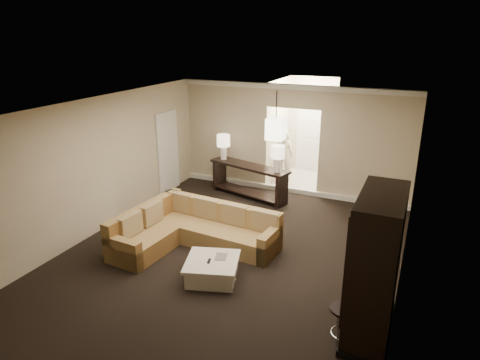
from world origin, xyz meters
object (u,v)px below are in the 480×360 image
at_px(sectional_sofa, 192,230).
at_px(console_table, 249,178).
at_px(coffee_table, 212,269).
at_px(armoire, 374,269).
at_px(drink_table, 344,317).
at_px(person, 284,153).

bearing_deg(sectional_sofa, console_table, 94.32).
xyz_separation_m(coffee_table, armoire, (2.63, -0.30, 0.81)).
relative_size(coffee_table, armoire, 0.53).
distance_m(sectional_sofa, drink_table, 3.62).
bearing_deg(drink_table, console_table, 126.44).
xyz_separation_m(sectional_sofa, console_table, (0.03, 2.86, 0.19)).
bearing_deg(person, armoire, 102.89).
height_order(drink_table, person, person).
bearing_deg(coffee_table, drink_table, -14.93).
relative_size(sectional_sofa, armoire, 1.36).
distance_m(sectional_sofa, person, 4.45).
xyz_separation_m(console_table, armoire, (3.54, -4.08, 0.49)).
bearing_deg(sectional_sofa, person, 89.32).
bearing_deg(drink_table, person, 115.62).
bearing_deg(drink_table, sectional_sofa, 154.84).
distance_m(console_table, drink_table, 5.47).
relative_size(coffee_table, person, 0.68).
bearing_deg(person, coffee_table, 79.12).
relative_size(console_table, drink_table, 4.54).
bearing_deg(console_table, person, 90.87).
bearing_deg(armoire, console_table, 130.97).
height_order(coffee_table, armoire, armoire).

